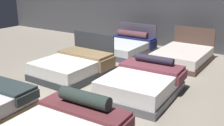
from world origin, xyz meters
The scene contains 6 objects.
ground_plane centered at (0.00, 0.00, -0.01)m, with size 18.00×18.00×0.02m, color gray.
showroom_back_wall centered at (0.00, 4.90, 1.75)m, with size 18.00×0.06×3.50m, color #47474C.
bed_2 centered at (-1.08, 0.41, 0.27)m, with size 1.66×2.00×1.05m.
bed_3 centered at (1.09, 0.29, 0.27)m, with size 1.62×1.98×0.76m.
bed_4 centered at (-1.09, 3.22, 0.24)m, with size 1.70×2.13×0.93m.
bed_5 centered at (1.08, 3.16, 0.22)m, with size 1.50×2.08×1.00m.
Camera 1 is at (3.64, -4.90, 2.61)m, focal length 43.00 mm.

